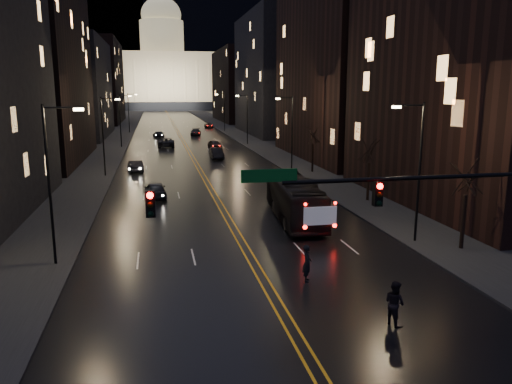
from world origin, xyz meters
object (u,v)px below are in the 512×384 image
oncoming_car_a (156,190)px  receding_car_a (217,153)px  bus (295,199)px  oncoming_car_b (135,166)px  pedestrian_a (307,263)px  traffic_signal (431,203)px  pedestrian_b (395,303)px

oncoming_car_a → receding_car_a: bearing=-112.4°
bus → receding_car_a: bus is taller
oncoming_car_b → bus: bearing=108.4°
oncoming_car_a → oncoming_car_b: 15.99m
pedestrian_a → traffic_signal: bearing=-127.7°
oncoming_car_b → pedestrian_b: (12.08, -43.24, 0.25)m
receding_car_a → pedestrian_b: pedestrian_b is taller
oncoming_car_a → pedestrian_b: pedestrian_b is taller
bus → pedestrian_a: size_ratio=5.79×
oncoming_car_b → pedestrian_b: size_ratio=2.24×
oncoming_car_b → receding_car_a: bearing=-146.9°
traffic_signal → pedestrian_a: bearing=126.8°
receding_car_a → pedestrian_a: 47.48m
receding_car_a → pedestrian_a: size_ratio=2.41×
traffic_signal → oncoming_car_b: traffic_signal is taller
bus → oncoming_car_b: 28.62m
oncoming_car_b → pedestrian_a: bearing=96.7°
receding_car_a → pedestrian_a: bearing=-91.4°
bus → oncoming_car_a: 14.29m
receding_car_a → pedestrian_a: (-1.11, -47.47, 0.20)m
traffic_signal → bus: (-0.96, 17.24, -3.51)m
receding_car_a → pedestrian_b: size_ratio=2.46×
traffic_signal → bus: 17.62m
oncoming_car_b → pedestrian_a: pedestrian_a is taller
oncoming_car_a → receding_car_a: size_ratio=0.95×
oncoming_car_a → receding_car_a: 26.86m
oncoming_car_b → traffic_signal: bearing=99.7°
bus → pedestrian_b: (-0.61, -17.60, -0.62)m
oncoming_car_b → pedestrian_b: bearing=97.7°
traffic_signal → oncoming_car_a: (-11.31, 27.06, -4.33)m
bus → oncoming_car_a: size_ratio=2.51×
bus → pedestrian_a: bus is taller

